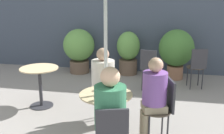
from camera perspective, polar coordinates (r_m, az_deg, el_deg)
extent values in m
cube|color=#3D4756|center=(6.82, 3.57, 11.51)|extent=(10.00, 0.06, 3.00)
cylinder|color=#2D2D33|center=(3.53, -1.28, -11.36)|extent=(0.06, 0.06, 0.69)
cylinder|color=#CCB284|center=(3.38, -1.32, -6.00)|extent=(0.69, 0.69, 0.02)
cylinder|color=#2D2D33|center=(4.99, -15.03, -8.09)|extent=(0.42, 0.42, 0.01)
cylinder|color=#2D2D33|center=(4.86, -15.31, -4.29)|extent=(0.06, 0.06, 0.69)
cylinder|color=#CCB284|center=(4.76, -15.61, -0.27)|extent=(0.67, 0.67, 0.02)
cube|color=#2D2D33|center=(2.63, 0.03, -13.38)|extent=(0.32, 0.12, 0.42)
cylinder|color=#42382D|center=(3.59, 9.69, -9.34)|extent=(0.39, 0.39, 0.02)
cylinder|color=#2D2D33|center=(3.62, 12.00, -13.38)|extent=(0.02, 0.02, 0.45)
cylinder|color=#2D2D33|center=(3.83, 10.89, -11.63)|extent=(0.02, 0.02, 0.45)
cylinder|color=#2D2D33|center=(3.56, 8.04, -13.72)|extent=(0.02, 0.02, 0.45)
cylinder|color=#2D2D33|center=(3.77, 7.16, -11.91)|extent=(0.02, 0.02, 0.45)
cube|color=#2D2D33|center=(3.55, 12.56, -5.91)|extent=(0.12, 0.32, 0.42)
cylinder|color=#42382D|center=(4.11, -1.96, -5.90)|extent=(0.39, 0.39, 0.02)
cylinder|color=#2D2D33|center=(4.32, -0.36, -8.15)|extent=(0.02, 0.02, 0.45)
cylinder|color=#2D2D33|center=(4.31, -3.71, -8.26)|extent=(0.02, 0.02, 0.45)
cylinder|color=#2D2D33|center=(4.09, -0.05, -9.54)|extent=(0.02, 0.02, 0.45)
cylinder|color=#2D2D33|center=(4.08, -3.61, -9.65)|extent=(0.02, 0.02, 0.45)
cube|color=#2D2D33|center=(4.20, -2.13, -2.25)|extent=(0.32, 0.12, 0.42)
cylinder|color=#42382D|center=(5.56, 8.25, -0.38)|extent=(0.39, 0.39, 0.02)
cylinder|color=#2D2D33|center=(5.54, 6.59, -2.91)|extent=(0.02, 0.02, 0.45)
cylinder|color=#2D2D33|center=(5.48, 9.12, -3.20)|extent=(0.02, 0.02, 0.45)
cylinder|color=#2D2D33|center=(5.77, 7.26, -2.19)|extent=(0.02, 0.02, 0.45)
cylinder|color=#2D2D33|center=(5.71, 9.69, -2.45)|extent=(0.02, 0.02, 0.45)
cube|color=#2D2D33|center=(5.34, 7.90, 1.43)|extent=(0.33, 0.09, 0.42)
cylinder|color=#42382D|center=(5.90, 17.74, -0.04)|extent=(0.39, 0.39, 0.02)
cylinder|color=#2D2D33|center=(5.81, 16.77, -2.60)|extent=(0.02, 0.02, 0.45)
cylinder|color=#2D2D33|center=(5.89, 19.09, -2.55)|extent=(0.02, 0.02, 0.45)
cylinder|color=#2D2D33|center=(6.04, 16.07, -1.88)|extent=(0.02, 0.02, 0.45)
cylinder|color=#2D2D33|center=(6.12, 18.32, -1.85)|extent=(0.02, 0.02, 0.45)
cube|color=#2D2D33|center=(5.69, 18.46, 1.63)|extent=(0.33, 0.10, 0.42)
cube|color=gray|center=(2.89, -0.38, -14.15)|extent=(0.36, 0.39, 0.10)
cylinder|color=#337551|center=(2.76, -0.39, -8.90)|extent=(0.33, 0.33, 0.48)
sphere|color=#DBAD89|center=(2.64, -0.40, -2.11)|extent=(0.20, 0.20, 0.20)
cylinder|color=gray|center=(3.72, 6.79, -12.34)|extent=(0.10, 0.10, 0.44)
cylinder|color=gray|center=(3.60, 7.27, -13.39)|extent=(0.10, 0.10, 0.44)
cube|color=gray|center=(3.56, 9.10, -8.53)|extent=(0.37, 0.35, 0.10)
cylinder|color=#7A4C9E|center=(3.46, 9.28, -4.54)|extent=(0.32, 0.32, 0.43)
sphere|color=tan|center=(3.37, 9.50, 0.44)|extent=(0.19, 0.19, 0.19)
cylinder|color=gray|center=(4.04, -2.92, -9.93)|extent=(0.11, 0.11, 0.44)
cylinder|color=gray|center=(4.05, -0.65, -9.86)|extent=(0.11, 0.11, 0.44)
cube|color=gray|center=(4.05, -1.94, -5.28)|extent=(0.38, 0.40, 0.11)
cylinder|color=beige|center=(3.96, -1.97, -1.62)|extent=(0.35, 0.35, 0.43)
sphere|color=tan|center=(3.88, -2.01, 2.79)|extent=(0.19, 0.19, 0.19)
cylinder|color=silver|center=(3.52, -1.41, -3.61)|extent=(0.06, 0.06, 0.16)
cylinder|color=beige|center=(3.19, -1.13, -5.32)|extent=(0.07, 0.07, 0.19)
cylinder|color=brown|center=(6.89, -7.07, 0.13)|extent=(0.50, 0.50, 0.32)
ellipsoid|color=#609947|center=(6.76, -7.22, 4.77)|extent=(0.80, 0.80, 0.82)
cylinder|color=brown|center=(6.71, 3.50, 0.06)|extent=(0.46, 0.46, 0.37)
ellipsoid|color=#609947|center=(6.59, 3.58, 4.64)|extent=(0.58, 0.58, 0.71)
cylinder|color=#93664C|center=(6.51, 13.51, -1.08)|extent=(0.39, 0.39, 0.32)
ellipsoid|color=#427533|center=(6.37, 13.84, 4.06)|extent=(0.82, 0.82, 0.87)
cylinder|color=silver|center=(3.25, -1.37, 1.67)|extent=(0.04, 0.04, 2.35)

